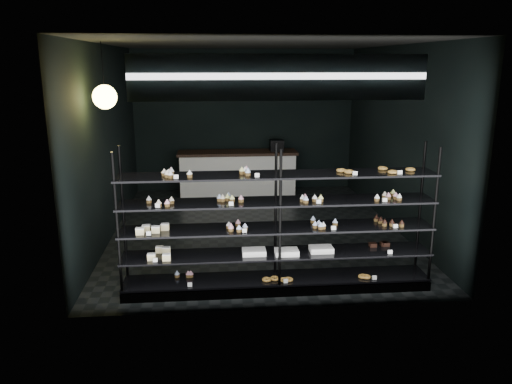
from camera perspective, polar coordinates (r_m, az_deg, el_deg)
room at (r=8.61m, az=-0.02°, el=5.87°), size 5.01×6.01×3.20m
display_shelf at (r=6.49m, az=2.21°, el=-5.98°), size 4.00×0.50×1.91m
signage at (r=5.60m, az=2.72°, el=12.95°), size 3.30×0.05×0.50m
pendant_lamp at (r=7.24m, az=-16.90°, el=10.36°), size 0.33×0.33×0.89m
service_counter at (r=11.25m, az=-2.06°, el=2.26°), size 2.65×0.65×1.23m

